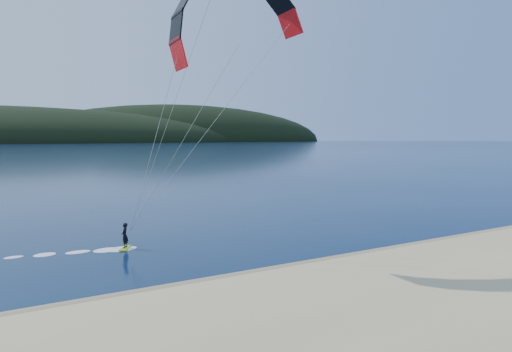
{
  "coord_description": "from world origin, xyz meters",
  "views": [
    {
      "loc": [
        -9.09,
        -14.83,
        7.58
      ],
      "look_at": [
        4.44,
        10.0,
        5.0
      ],
      "focal_mm": 29.44,
      "sensor_mm": 36.0,
      "label": 1
    }
  ],
  "objects": [
    {
      "name": "ground",
      "position": [
        0.0,
        0.0,
        0.0
      ],
      "size": [
        1800.0,
        1800.0,
        0.0
      ],
      "primitive_type": "plane",
      "color": "#071634",
      "rests_on": "ground"
    },
    {
      "name": "wet_sand",
      "position": [
        0.0,
        4.5,
        0.05
      ],
      "size": [
        220.0,
        2.5,
        0.1
      ],
      "color": "olive",
      "rests_on": "ground"
    },
    {
      "name": "headland",
      "position": [
        0.63,
        745.28,
        0.0
      ],
      "size": [
        1200.0,
        310.0,
        140.0
      ],
      "color": "black",
      "rests_on": "ground"
    },
    {
      "name": "kitesurfer_near",
      "position": [
        2.22,
        8.78,
        12.9
      ],
      "size": [
        21.29,
        8.55,
        16.77
      ],
      "color": "#A5C016",
      "rests_on": "ground"
    }
  ]
}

